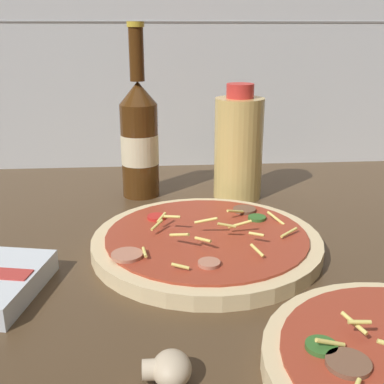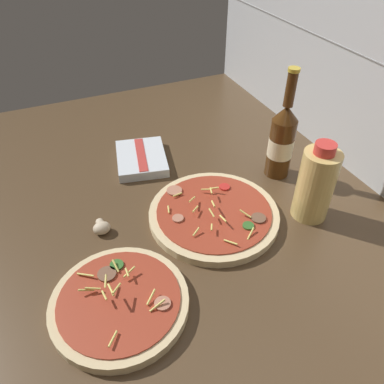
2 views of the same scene
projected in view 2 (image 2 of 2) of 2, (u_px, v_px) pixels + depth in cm
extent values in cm
cube|color=#4C3823|center=(208.00, 256.00, 75.62)|extent=(160.00, 90.00, 2.50)
cylinder|color=beige|center=(120.00, 303.00, 64.62)|extent=(24.01, 24.01, 1.96)
cylinder|color=#9E3823|center=(119.00, 299.00, 63.90)|extent=(21.13, 21.13, 0.30)
cylinder|color=#B7755B|center=(163.00, 303.00, 62.85)|extent=(2.82, 2.82, 0.40)
cylinder|color=#336628|center=(117.00, 265.00, 69.20)|extent=(2.56, 2.56, 0.40)
cylinder|color=brown|center=(107.00, 274.00, 67.60)|extent=(3.42, 3.42, 0.40)
cylinder|color=#EADB6B|center=(116.00, 266.00, 68.38)|extent=(2.62, 0.74, 1.20)
cylinder|color=#EADB6B|center=(151.00, 297.00, 63.25)|extent=(2.22, 2.42, 1.16)
cylinder|color=#EADB6B|center=(111.00, 290.00, 61.91)|extent=(2.79, 0.64, 0.57)
cylinder|color=#EADB6B|center=(86.00, 275.00, 67.10)|extent=(2.23, 2.87, 0.62)
cylinder|color=#EADB6B|center=(104.00, 295.00, 62.41)|extent=(2.01, 0.63, 0.47)
cylinder|color=#EADB6B|center=(106.00, 281.00, 64.09)|extent=(2.44, 1.12, 0.81)
cylinder|color=#EADB6B|center=(86.00, 290.00, 64.21)|extent=(0.83, 2.74, 1.12)
cylinder|color=#EADB6B|center=(117.00, 288.00, 61.97)|extent=(2.27, 2.04, 1.02)
cylinder|color=#EADB6B|center=(127.00, 272.00, 66.30)|extent=(1.93, 0.38, 0.47)
cylinder|color=#EADB6B|center=(129.00, 272.00, 66.84)|extent=(1.49, 2.64, 0.80)
cylinder|color=#EADB6B|center=(93.00, 288.00, 64.21)|extent=(1.16, 2.66, 0.93)
cylinder|color=#EADB6B|center=(158.00, 305.00, 62.09)|extent=(0.93, 3.08, 1.31)
cylinder|color=#EADB6B|center=(113.00, 339.00, 57.58)|extent=(2.45, 2.11, 0.58)
cylinder|color=beige|center=(214.00, 215.00, 82.01)|extent=(28.44, 28.44, 1.82)
cylinder|color=#9E3823|center=(214.00, 211.00, 81.34)|extent=(25.02, 25.02, 0.30)
cylinder|color=#B7755B|center=(178.00, 218.00, 79.04)|extent=(2.44, 2.44, 0.40)
cylinder|color=#B7755B|center=(175.00, 190.00, 86.22)|extent=(3.56, 3.56, 0.40)
cylinder|color=red|center=(225.00, 187.00, 87.22)|extent=(2.49, 2.49, 0.40)
cylinder|color=brown|center=(258.00, 218.00, 79.09)|extent=(3.17, 3.17, 0.40)
cylinder|color=#336628|center=(248.00, 226.00, 77.34)|extent=(2.39, 2.39, 0.40)
cylinder|color=#EADB6B|center=(176.00, 195.00, 84.47)|extent=(0.68, 2.26, 0.38)
cylinder|color=#EADB6B|center=(211.00, 191.00, 83.38)|extent=(2.10, 0.91, 0.43)
cylinder|color=#EADB6B|center=(213.00, 204.00, 80.05)|extent=(2.90, 1.09, 1.13)
cylinder|color=#EADB6B|center=(206.00, 189.00, 85.26)|extent=(1.66, 2.27, 0.76)
cylinder|color=#EADB6B|center=(195.00, 209.00, 79.89)|extent=(1.87, 2.13, 0.69)
cylinder|color=#EADB6B|center=(212.00, 213.00, 78.00)|extent=(2.26, 0.48, 0.88)
cylinder|color=#EADB6B|center=(223.00, 219.00, 77.57)|extent=(2.98, 0.44, 1.14)
cylinder|color=#EADB6B|center=(245.00, 214.00, 79.14)|extent=(2.62, 1.84, 1.11)
cylinder|color=#EADB6B|center=(192.00, 199.00, 81.60)|extent=(2.33, 2.47, 1.28)
cylinder|color=#EADB6B|center=(215.00, 188.00, 85.19)|extent=(1.35, 1.85, 0.89)
cylinder|color=#EADB6B|center=(212.00, 227.00, 75.54)|extent=(1.76, 1.16, 0.36)
cylinder|color=#EADB6B|center=(251.00, 234.00, 75.29)|extent=(2.03, 2.62, 1.27)
cylinder|color=#EADB6B|center=(196.00, 232.00, 75.29)|extent=(1.40, 2.04, 0.98)
cylinder|color=#EADB6B|center=(231.00, 242.00, 73.48)|extent=(2.57, 2.04, 0.64)
cylinder|color=#EADB6B|center=(169.00, 209.00, 80.83)|extent=(1.99, 0.87, 0.66)
cylinder|color=#47280F|center=(280.00, 148.00, 90.57)|extent=(6.02, 6.02, 15.03)
cone|color=#47280F|center=(286.00, 113.00, 84.65)|extent=(6.02, 6.02, 3.56)
cylinder|color=#47280F|center=(291.00, 89.00, 81.00)|extent=(2.29, 2.29, 7.91)
cylinder|color=gold|center=(294.00, 70.00, 78.23)|extent=(2.63, 2.63, 0.80)
cylinder|color=beige|center=(280.00, 147.00, 90.38)|extent=(6.08, 6.08, 4.81)
cylinder|color=#D6B766|center=(315.00, 185.00, 78.48)|extent=(7.74, 7.74, 16.09)
cylinder|color=red|center=(325.00, 149.00, 72.66)|extent=(4.26, 4.26, 2.19)
cylinder|color=beige|center=(100.00, 224.00, 79.31)|extent=(1.65, 1.65, 1.65)
ellipsoid|color=#C6B293|center=(102.00, 228.00, 78.27)|extent=(3.11, 3.66, 2.56)
cube|color=silver|center=(141.00, 158.00, 98.27)|extent=(18.46, 15.54, 2.40)
cube|color=#B73833|center=(141.00, 154.00, 97.45)|extent=(15.56, 5.38, 0.16)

